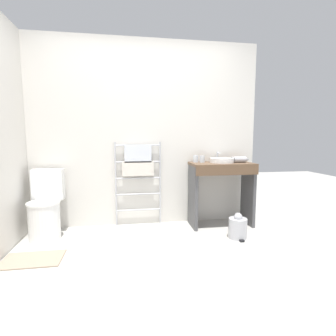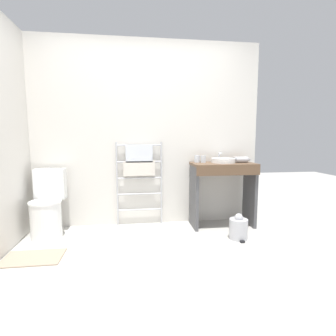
# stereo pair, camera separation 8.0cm
# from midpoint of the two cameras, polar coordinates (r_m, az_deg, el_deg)

# --- Properties ---
(ground_plane) EXTENTS (12.00, 12.00, 0.00)m
(ground_plane) POSITION_cam_midpoint_polar(r_m,az_deg,el_deg) (2.43, -3.73, -22.65)
(ground_plane) COLOR #B2AFA8
(wall_back) EXTENTS (3.15, 0.12, 2.46)m
(wall_back) POSITION_cam_midpoint_polar(r_m,az_deg,el_deg) (3.59, -6.22, 7.39)
(wall_back) COLOR silver
(wall_back) RESTS_ON ground_plane
(toilet) EXTENTS (0.36, 0.50, 0.81)m
(toilet) POSITION_cam_midpoint_polar(r_m,az_deg,el_deg) (3.48, -25.72, -8.17)
(toilet) COLOR white
(toilet) RESTS_ON ground_plane
(towel_radiator) EXTENTS (0.62, 0.06, 1.13)m
(towel_radiator) POSITION_cam_midpoint_polar(r_m,az_deg,el_deg) (3.50, -7.18, 0.21)
(towel_radiator) COLOR silver
(towel_radiator) RESTS_ON ground_plane
(vanity_counter) EXTENTS (0.82, 0.44, 0.85)m
(vanity_counter) POSITION_cam_midpoint_polar(r_m,az_deg,el_deg) (3.55, 10.94, -3.51)
(vanity_counter) COLOR brown
(vanity_counter) RESTS_ON ground_plane
(sink_basin) EXTENTS (0.32, 0.32, 0.06)m
(sink_basin) POSITION_cam_midpoint_polar(r_m,az_deg,el_deg) (3.54, 10.98, 1.69)
(sink_basin) COLOR white
(sink_basin) RESTS_ON vanity_counter
(faucet) EXTENTS (0.02, 0.10, 0.14)m
(faucet) POSITION_cam_midpoint_polar(r_m,az_deg,el_deg) (3.68, 10.17, 2.75)
(faucet) COLOR silver
(faucet) RESTS_ON vanity_counter
(cup_near_wall) EXTENTS (0.07, 0.07, 0.09)m
(cup_near_wall) POSITION_cam_midpoint_polar(r_m,az_deg,el_deg) (3.53, 5.42, 2.00)
(cup_near_wall) COLOR silver
(cup_near_wall) RESTS_ON vanity_counter
(cup_near_edge) EXTENTS (0.07, 0.07, 0.09)m
(cup_near_edge) POSITION_cam_midpoint_polar(r_m,az_deg,el_deg) (3.51, 6.78, 1.94)
(cup_near_edge) COLOR silver
(cup_near_edge) RESTS_ON vanity_counter
(hair_dryer) EXTENTS (0.22, 0.19, 0.08)m
(hair_dryer) POSITION_cam_midpoint_polar(r_m,az_deg,el_deg) (3.62, 14.75, 1.82)
(hair_dryer) COLOR #B7B7BC
(hair_dryer) RESTS_ON vanity_counter
(trash_bin) EXTENTS (0.21, 0.25, 0.30)m
(trash_bin) POSITION_cam_midpoint_polar(r_m,az_deg,el_deg) (3.27, 14.25, -12.42)
(trash_bin) COLOR #B7B7BC
(trash_bin) RESTS_ON ground_plane
(bath_mat) EXTENTS (0.56, 0.36, 0.01)m
(bath_mat) POSITION_cam_midpoint_polar(r_m,az_deg,el_deg) (3.02, -28.12, -17.18)
(bath_mat) COLOR gray
(bath_mat) RESTS_ON ground_plane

